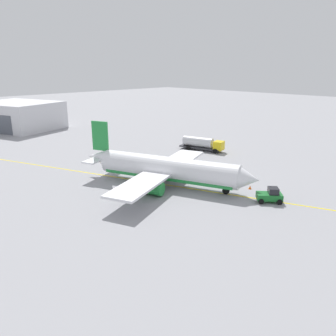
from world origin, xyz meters
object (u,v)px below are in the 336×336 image
object	(u,v)px
airplane	(165,169)
safety_cone_nose	(250,187)
pushback_tug	(270,195)
refueling_worker	(184,155)
fuel_tanker	(202,143)

from	to	relation	value
airplane	safety_cone_nose	size ratio (longest dim) A/B	53.68
pushback_tug	airplane	bearing A→B (deg)	-160.95
refueling_worker	fuel_tanker	bearing A→B (deg)	102.59
refueling_worker	pushback_tug	bearing A→B (deg)	-19.45
pushback_tug	refueling_worker	xyz separation A→B (m)	(-25.21, 8.90, -0.19)
fuel_tanker	pushback_tug	bearing A→B (deg)	-32.84
airplane	refueling_worker	world-z (taller)	airplane
fuel_tanker	pushback_tug	xyz separation A→B (m)	(27.13, -17.51, -0.72)
fuel_tanker	refueling_worker	xyz separation A→B (m)	(1.92, -8.61, -0.91)
safety_cone_nose	pushback_tug	bearing A→B (deg)	-28.51
airplane	safety_cone_nose	xyz separation A→B (m)	(11.19, 8.25, -2.48)
fuel_tanker	safety_cone_nose	distance (m)	26.73
airplane	refueling_worker	distance (m)	17.19
fuel_tanker	pushback_tug	world-z (taller)	fuel_tanker
fuel_tanker	safety_cone_nose	world-z (taller)	fuel_tanker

